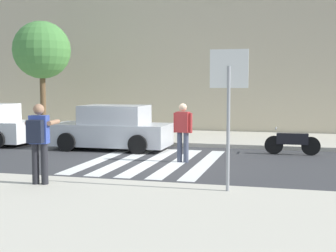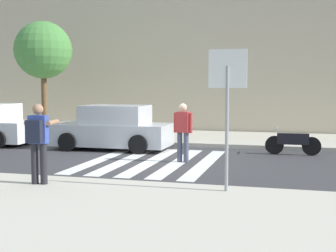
# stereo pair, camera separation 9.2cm
# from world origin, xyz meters

# --- Properties ---
(ground_plane) EXTENTS (120.00, 120.00, 0.00)m
(ground_plane) POSITION_xyz_m (0.00, 0.00, 0.00)
(ground_plane) COLOR #38383A
(sidewalk_near) EXTENTS (60.00, 6.00, 0.14)m
(sidewalk_near) POSITION_xyz_m (0.00, -6.20, 0.07)
(sidewalk_near) COLOR beige
(sidewalk_near) RESTS_ON ground
(sidewalk_far) EXTENTS (60.00, 4.80, 0.14)m
(sidewalk_far) POSITION_xyz_m (0.00, 6.00, 0.07)
(sidewalk_far) COLOR beige
(sidewalk_far) RESTS_ON ground
(building_facade_far) EXTENTS (56.00, 4.00, 7.20)m
(building_facade_far) POSITION_xyz_m (0.00, 10.40, 3.60)
(building_facade_far) COLOR beige
(building_facade_far) RESTS_ON ground
(crosswalk_stripe_0) EXTENTS (0.44, 5.20, 0.01)m
(crosswalk_stripe_0) POSITION_xyz_m (-1.60, 0.20, 0.00)
(crosswalk_stripe_0) COLOR silver
(crosswalk_stripe_0) RESTS_ON ground
(crosswalk_stripe_1) EXTENTS (0.44, 5.20, 0.01)m
(crosswalk_stripe_1) POSITION_xyz_m (-0.80, 0.20, 0.00)
(crosswalk_stripe_1) COLOR silver
(crosswalk_stripe_1) RESTS_ON ground
(crosswalk_stripe_2) EXTENTS (0.44, 5.20, 0.01)m
(crosswalk_stripe_2) POSITION_xyz_m (0.00, 0.20, 0.00)
(crosswalk_stripe_2) COLOR silver
(crosswalk_stripe_2) RESTS_ON ground
(crosswalk_stripe_3) EXTENTS (0.44, 5.20, 0.01)m
(crosswalk_stripe_3) POSITION_xyz_m (0.80, 0.20, 0.00)
(crosswalk_stripe_3) COLOR silver
(crosswalk_stripe_3) RESTS_ON ground
(crosswalk_stripe_4) EXTENTS (0.44, 5.20, 0.01)m
(crosswalk_stripe_4) POSITION_xyz_m (1.60, 0.20, 0.00)
(crosswalk_stripe_4) COLOR silver
(crosswalk_stripe_4) RESTS_ON ground
(stop_sign) EXTENTS (0.76, 0.08, 2.83)m
(stop_sign) POSITION_xyz_m (2.76, -3.69, 2.20)
(stop_sign) COLOR gray
(stop_sign) RESTS_ON sidewalk_near
(photographer_with_backpack) EXTENTS (0.66, 0.90, 1.72)m
(photographer_with_backpack) POSITION_xyz_m (-1.21, -4.11, 1.17)
(photographer_with_backpack) COLOR #232328
(photographer_with_backpack) RESTS_ON sidewalk_near
(pedestrian_crossing) EXTENTS (0.58, 0.29, 1.72)m
(pedestrian_crossing) POSITION_xyz_m (0.92, 0.28, 0.97)
(pedestrian_crossing) COLOR #474C60
(pedestrian_crossing) RESTS_ON ground
(parked_car_silver) EXTENTS (4.10, 1.92, 1.55)m
(parked_car_silver) POSITION_xyz_m (-2.08, 2.30, 0.73)
(parked_car_silver) COLOR #B7BABF
(parked_car_silver) RESTS_ON ground
(motorcycle) EXTENTS (1.76, 0.60, 0.87)m
(motorcycle) POSITION_xyz_m (4.02, 2.60, 0.41)
(motorcycle) COLOR black
(motorcycle) RESTS_ON ground
(street_tree_west) EXTENTS (2.42, 2.42, 4.79)m
(street_tree_west) POSITION_xyz_m (-6.26, 4.95, 3.70)
(street_tree_west) COLOR brown
(street_tree_west) RESTS_ON sidewalk_far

